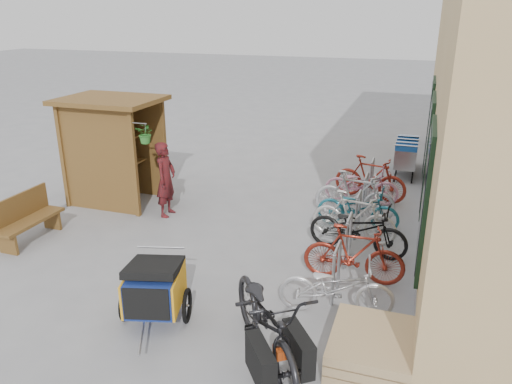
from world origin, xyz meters
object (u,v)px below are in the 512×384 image
(cargo_bike, at_px, (267,322))
(bike_3, at_px, (354,217))
(bike_1, at_px, (354,254))
(person_kiosk, at_px, (166,179))
(pallet_stack, at_px, (371,349))
(bike_0, at_px, (336,287))
(kiosk, at_px, (110,136))
(bike_5, at_px, (355,195))
(bike_4, at_px, (358,208))
(bike_6, at_px, (362,185))
(child_trailer, at_px, (155,287))
(bike_7, at_px, (370,178))
(shopping_carts, at_px, (407,152))
(bike_2, at_px, (358,229))
(bench, at_px, (26,217))

(cargo_bike, distance_m, bike_3, 3.93)
(bike_1, bearing_deg, person_kiosk, 67.86)
(pallet_stack, distance_m, bike_0, 1.15)
(kiosk, xyz_separation_m, bike_5, (5.40, 0.77, -1.04))
(person_kiosk, distance_m, bike_1, 4.50)
(bike_4, relative_size, bike_6, 1.00)
(bike_1, xyz_separation_m, bike_4, (-0.23, 2.15, -0.05))
(child_trailer, bearing_deg, bike_5, 49.88)
(bike_1, bearing_deg, bike_0, 172.25)
(bike_7, bearing_deg, cargo_bike, -171.76)
(pallet_stack, distance_m, cargo_bike, 1.37)
(child_trailer, height_order, bike_1, bike_1)
(pallet_stack, relative_size, bike_5, 0.70)
(shopping_carts, relative_size, bike_4, 1.15)
(shopping_carts, height_order, bike_2, shopping_carts)
(kiosk, height_order, bike_3, kiosk)
(bike_4, distance_m, bike_7, 1.75)
(person_kiosk, distance_m, bike_2, 4.18)
(kiosk, bearing_deg, bike_1, -18.30)
(bike_5, bearing_deg, shopping_carts, -9.12)
(child_trailer, height_order, bike_0, child_trailer)
(bike_1, distance_m, bike_2, 1.05)
(cargo_bike, bearing_deg, bike_7, 48.93)
(bench, distance_m, bike_3, 6.26)
(bench, distance_m, bike_6, 7.10)
(bike_5, xyz_separation_m, bike_6, (0.03, 0.94, -0.08))
(child_trailer, height_order, cargo_bike, cargo_bike)
(cargo_bike, bearing_deg, person_kiosk, 95.65)
(pallet_stack, bearing_deg, bike_0, 123.05)
(bike_1, bearing_deg, shopping_carts, -6.68)
(shopping_carts, distance_m, child_trailer, 8.76)
(child_trailer, height_order, bike_5, bike_5)
(kiosk, xyz_separation_m, bike_7, (5.58, 2.00, -1.03))
(person_kiosk, xyz_separation_m, bike_1, (4.22, -1.55, -0.32))
(bike_4, bearing_deg, bike_7, 2.50)
(child_trailer, xyz_separation_m, bike_0, (2.42, 0.96, -0.09))
(kiosk, height_order, bike_7, kiosk)
(bike_3, distance_m, bike_4, 0.62)
(kiosk, bearing_deg, bike_5, 8.08)
(shopping_carts, relative_size, bike_0, 1.16)
(child_trailer, bearing_deg, bike_2, 35.83)
(kiosk, distance_m, bench, 2.62)
(bike_0, xyz_separation_m, bike_1, (0.10, 1.02, 0.06))
(person_kiosk, xyz_separation_m, bike_7, (4.03, 2.36, -0.29))
(bench, relative_size, bike_2, 0.81)
(shopping_carts, height_order, bike_3, shopping_carts)
(bike_5, bearing_deg, bike_0, -171.21)
(bike_2, distance_m, bike_7, 2.86)
(bike_1, relative_size, bike_5, 0.96)
(bike_1, bearing_deg, bike_7, 0.71)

